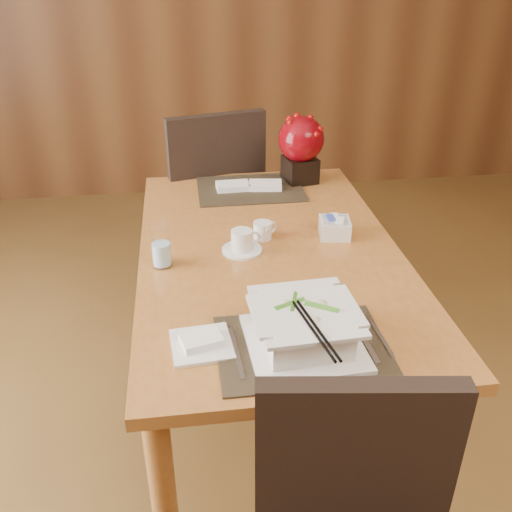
{
  "coord_description": "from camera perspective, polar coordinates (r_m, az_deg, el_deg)",
  "views": [
    {
      "loc": [
        -0.28,
        -1.12,
        1.7
      ],
      "look_at": [
        -0.08,
        0.35,
        0.87
      ],
      "focal_mm": 40.0,
      "sensor_mm": 36.0,
      "label": 1
    }
  ],
  "objects": [
    {
      "name": "dining_table",
      "position": [
        2.03,
        1.38,
        -1.78
      ],
      "size": [
        0.9,
        1.5,
        0.75
      ],
      "color": "#B16E31",
      "rests_on": "ground"
    },
    {
      "name": "placemat_near",
      "position": [
        1.53,
        4.65,
        -9.08
      ],
      "size": [
        0.45,
        0.33,
        0.01
      ],
      "primitive_type": "cube",
      "color": "black",
      "rests_on": "dining_table"
    },
    {
      "name": "placemat_far",
      "position": [
        2.48,
        -0.57,
        6.72
      ],
      "size": [
        0.45,
        0.33,
        0.01
      ],
      "primitive_type": "cube",
      "color": "black",
      "rests_on": "dining_table"
    },
    {
      "name": "soup_setting",
      "position": [
        1.5,
        4.87,
        -7.22
      ],
      "size": [
        0.31,
        0.31,
        0.12
      ],
      "rotation": [
        0.0,
        0.0,
        0.05
      ],
      "color": "white",
      "rests_on": "dining_table"
    },
    {
      "name": "coffee_cup",
      "position": [
        1.96,
        -1.43,
        1.37
      ],
      "size": [
        0.14,
        0.14,
        0.08
      ],
      "rotation": [
        0.0,
        0.0,
        0.09
      ],
      "color": "white",
      "rests_on": "dining_table"
    },
    {
      "name": "water_glass",
      "position": [
        1.88,
        -9.49,
        1.08
      ],
      "size": [
        0.08,
        0.08,
        0.15
      ],
      "primitive_type": "cylinder",
      "rotation": [
        0.0,
        0.0,
        0.22
      ],
      "color": "white",
      "rests_on": "dining_table"
    },
    {
      "name": "creamer_jug",
      "position": [
        2.05,
        0.65,
        2.58
      ],
      "size": [
        0.11,
        0.11,
        0.06
      ],
      "primitive_type": null,
      "rotation": [
        0.0,
        0.0,
        0.43
      ],
      "color": "white",
      "rests_on": "dining_table"
    },
    {
      "name": "sugar_caddy",
      "position": [
        2.08,
        7.86,
        2.8
      ],
      "size": [
        0.12,
        0.12,
        0.06
      ],
      "primitive_type": "cube",
      "rotation": [
        0.0,
        0.0,
        -0.14
      ],
      "color": "white",
      "rests_on": "dining_table"
    },
    {
      "name": "berry_decor",
      "position": [
        2.52,
        4.52,
        10.98
      ],
      "size": [
        0.2,
        0.2,
        0.29
      ],
      "rotation": [
        0.0,
        0.0,
        0.22
      ],
      "color": "black",
      "rests_on": "dining_table"
    },
    {
      "name": "napkins_far",
      "position": [
        2.47,
        -0.47,
        7.06
      ],
      "size": [
        0.29,
        0.12,
        0.03
      ],
      "primitive_type": null,
      "rotation": [
        0.0,
        0.0,
        -0.07
      ],
      "color": "white",
      "rests_on": "dining_table"
    },
    {
      "name": "bread_plate",
      "position": [
        1.54,
        -5.47,
        -8.82
      ],
      "size": [
        0.17,
        0.17,
        0.01
      ],
      "primitive_type": "cube",
      "rotation": [
        0.0,
        0.0,
        0.09
      ],
      "color": "white",
      "rests_on": "dining_table"
    },
    {
      "name": "far_chair",
      "position": [
        2.84,
        -4.51,
        5.82
      ],
      "size": [
        0.58,
        0.58,
        1.03
      ],
      "rotation": [
        0.0,
        0.0,
        3.38
      ],
      "color": "black",
      "rests_on": "ground"
    }
  ]
}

